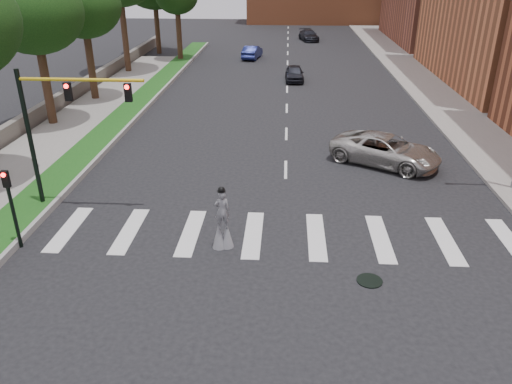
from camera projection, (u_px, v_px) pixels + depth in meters
name	position (u px, v px, depth m)	size (l,w,h in m)	color
ground_plane	(284.00, 248.00, 19.43)	(160.00, 160.00, 0.00)	black
grass_median	(136.00, 104.00, 38.07)	(2.00, 60.00, 0.25)	#154614
median_curb	(150.00, 104.00, 38.00)	(0.20, 60.00, 0.28)	gray
sidewalk_left	(39.00, 149.00, 29.22)	(4.00, 60.00, 0.18)	gray
sidewalk_right	(438.00, 93.00, 41.29)	(5.00, 90.00, 0.18)	gray
stone_wall	(75.00, 91.00, 39.99)	(0.50, 56.00, 1.10)	#58534C
manhole	(370.00, 281.00, 17.45)	(0.90, 0.90, 0.04)	black
traffic_signal	(54.00, 119.00, 20.91)	(5.30, 0.23, 6.20)	black
secondary_signal	(11.00, 202.00, 18.71)	(0.25, 0.21, 3.23)	black
stilt_performer	(223.00, 225.00, 19.13)	(0.83, 0.60, 2.59)	#362215
suv_crossing	(386.00, 150.00, 27.03)	(2.72, 5.89, 1.64)	#B8B5AE
car_near	(294.00, 73.00, 45.59)	(1.62, 4.03, 1.37)	black
car_mid	(252.00, 52.00, 55.65)	(1.52, 4.36, 1.44)	navy
car_far	(309.00, 35.00, 67.77)	(1.97, 4.85, 1.41)	black
tree_2	(33.00, 12.00, 30.68)	(6.07, 6.07, 9.85)	#362215
tree_3	(83.00, 6.00, 36.66)	(5.58, 5.58, 9.47)	#362215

